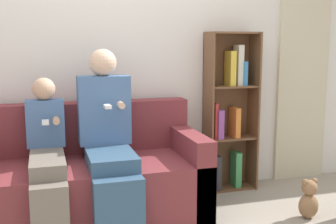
{
  "coord_description": "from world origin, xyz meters",
  "views": [
    {
      "loc": [
        -0.59,
        -2.75,
        1.4
      ],
      "look_at": [
        0.42,
        0.58,
        0.83
      ],
      "focal_mm": 45.0,
      "sensor_mm": 36.0,
      "label": 1
    }
  ],
  "objects_px": {
    "bookshelf": "(228,115)",
    "teddy_bear": "(309,200)",
    "adult_seated": "(108,134)",
    "child_seated": "(47,156)",
    "couch": "(86,180)"
  },
  "relations": [
    {
      "from": "bookshelf",
      "to": "teddy_bear",
      "type": "relative_size",
      "value": 4.53
    },
    {
      "from": "adult_seated",
      "to": "bookshelf",
      "type": "xyz_separation_m",
      "value": [
        1.22,
        0.44,
        0.01
      ]
    },
    {
      "from": "couch",
      "to": "teddy_bear",
      "type": "height_order",
      "value": "couch"
    },
    {
      "from": "couch",
      "to": "adult_seated",
      "type": "xyz_separation_m",
      "value": [
        0.17,
        -0.11,
        0.39
      ]
    },
    {
      "from": "teddy_bear",
      "to": "bookshelf",
      "type": "bearing_deg",
      "value": 110.55
    },
    {
      "from": "adult_seated",
      "to": "child_seated",
      "type": "relative_size",
      "value": 1.19
    },
    {
      "from": "couch",
      "to": "adult_seated",
      "type": "distance_m",
      "value": 0.44
    },
    {
      "from": "couch",
      "to": "bookshelf",
      "type": "relative_size",
      "value": 1.24
    },
    {
      "from": "adult_seated",
      "to": "teddy_bear",
      "type": "relative_size",
      "value": 4.08
    },
    {
      "from": "couch",
      "to": "teddy_bear",
      "type": "distance_m",
      "value": 1.8
    },
    {
      "from": "bookshelf",
      "to": "child_seated",
      "type": "bearing_deg",
      "value": -163.39
    },
    {
      "from": "couch",
      "to": "teddy_bear",
      "type": "xyz_separation_m",
      "value": [
        1.71,
        -0.52,
        -0.16
      ]
    },
    {
      "from": "adult_seated",
      "to": "child_seated",
      "type": "xyz_separation_m",
      "value": [
        -0.46,
        -0.06,
        -0.13
      ]
    },
    {
      "from": "couch",
      "to": "bookshelf",
      "type": "distance_m",
      "value": 1.48
    },
    {
      "from": "couch",
      "to": "bookshelf",
      "type": "bearing_deg",
      "value": 13.56
    }
  ]
}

